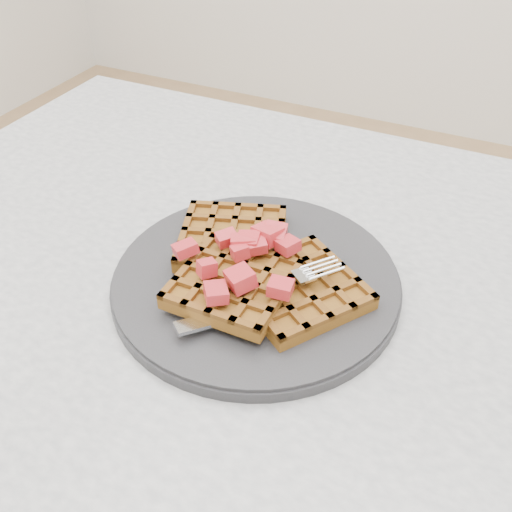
{
  "coord_description": "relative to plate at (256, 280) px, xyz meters",
  "views": [
    {
      "loc": [
        0.09,
        -0.39,
        1.15
      ],
      "look_at": [
        -0.1,
        0.01,
        0.79
      ],
      "focal_mm": 40.0,
      "sensor_mm": 36.0,
      "label": 1
    }
  ],
  "objects": [
    {
      "name": "strawberry_pile",
      "position": [
        0.0,
        -0.0,
        0.05
      ],
      "size": [
        0.15,
        0.15,
        0.02
      ],
      "primitive_type": null,
      "color": "#A5131D",
      "rests_on": "waffles"
    },
    {
      "name": "plate",
      "position": [
        0.0,
        0.0,
        0.0
      ],
      "size": [
        0.3,
        0.3,
        0.02
      ],
      "primitive_type": "cylinder",
      "color": "#262628",
      "rests_on": "table"
    },
    {
      "name": "fork",
      "position": [
        0.03,
        -0.04,
        0.02
      ],
      "size": [
        0.13,
        0.16,
        0.02
      ],
      "primitive_type": null,
      "rotation": [
        0.0,
        0.0,
        -0.68
      ],
      "color": "silver",
      "rests_on": "plate"
    },
    {
      "name": "table",
      "position": [
        0.1,
        -0.01,
        -0.12
      ],
      "size": [
        1.2,
        0.8,
        0.75
      ],
      "color": "silver",
      "rests_on": "ground"
    },
    {
      "name": "waffles",
      "position": [
        0.0,
        -0.0,
        0.02
      ],
      "size": [
        0.24,
        0.2,
        0.03
      ],
      "color": "brown",
      "rests_on": "plate"
    }
  ]
}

